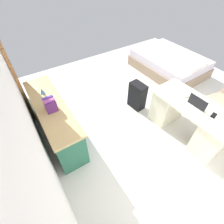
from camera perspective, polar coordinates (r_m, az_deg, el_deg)
ground_plane at (r=3.92m, az=12.35°, el=1.37°), size 5.68×5.68×0.00m
wall_back at (r=2.26m, az=-30.07°, el=4.02°), size 4.01×0.10×2.76m
door_wooden at (r=3.70m, az=-30.85°, el=12.65°), size 0.88×0.05×2.04m
desk at (r=3.37m, az=24.43°, el=-2.14°), size 1.46×0.71×0.74m
office_chair at (r=3.98m, az=33.27°, el=2.62°), size 0.53×0.53×0.94m
credenza at (r=3.23m, az=-18.70°, el=-2.60°), size 1.80×0.48×0.76m
bed at (r=5.19m, az=18.73°, el=15.35°), size 1.95×1.46×0.58m
suitcase_black at (r=3.71m, az=8.49°, el=5.41°), size 0.38×0.25×0.61m
laptop at (r=3.10m, az=27.19°, el=2.49°), size 0.32×0.23×0.21m
computer_mouse at (r=3.23m, az=23.83°, el=4.97°), size 0.06×0.10×0.03m
cell_phone_near_laptop at (r=3.08m, az=31.15°, el=-0.98°), size 0.10×0.15×0.01m
book_row at (r=2.82m, az=-20.21°, el=2.48°), size 0.19×0.17×0.23m
figurine_small at (r=3.22m, az=-22.54°, el=6.56°), size 0.08×0.08×0.11m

